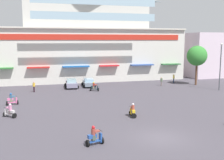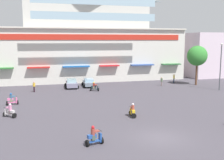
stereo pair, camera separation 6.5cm
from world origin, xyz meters
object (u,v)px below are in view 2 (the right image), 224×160
pedestrian_2 (34,86)px  streetlamp_near (221,63)px  parked_car_0 (72,83)px  plaza_tree_1 (197,56)px  pedestrian_1 (174,78)px  scooter_rider_1 (133,111)px  scooter_rider_7 (10,112)px  scooter_rider_2 (12,100)px  scooter_rider_5 (94,87)px  pedestrian_0 (162,81)px  parked_car_1 (89,82)px  scooter_rider_4 (94,137)px

pedestrian_2 → streetlamp_near: size_ratio=0.22×
streetlamp_near → parked_car_0: bearing=159.1°
plaza_tree_1 → pedestrian_1: bearing=131.1°
plaza_tree_1 → scooter_rider_1: 24.47m
plaza_tree_1 → scooter_rider_7: bearing=-156.4°
pedestrian_1 → parked_car_0: bearing=-179.8°
plaza_tree_1 → pedestrian_1: plaza_tree_1 is taller
scooter_rider_2 → pedestrian_2: 8.40m
plaza_tree_1 → scooter_rider_2: bearing=-166.3°
scooter_rider_1 → streetlamp_near: (18.42, 10.70, 3.72)m
parked_car_0 → scooter_rider_5: (3.14, -3.99, -0.15)m
pedestrian_0 → parked_car_1: bearing=166.9°
parked_car_1 → streetlamp_near: size_ratio=0.56×
plaza_tree_1 → streetlamp_near: 5.67m
scooter_rider_4 → pedestrian_1: bearing=51.9°
scooter_rider_7 → pedestrian_1: pedestrian_1 is taller
scooter_rider_2 → scooter_rider_7: (0.30, -5.73, -0.04)m
scooter_rider_7 → pedestrian_2: 13.93m
parked_car_1 → pedestrian_2: (-9.05, -2.83, 0.23)m
parked_car_1 → scooter_rider_7: 20.04m
scooter_rider_1 → scooter_rider_2: size_ratio=0.97×
parked_car_1 → pedestrian_2: 9.49m
plaza_tree_1 → scooter_rider_1: plaza_tree_1 is taller
scooter_rider_1 → parked_car_0: bearing=102.1°
parked_car_0 → scooter_rider_4: size_ratio=2.76×
pedestrian_1 → streetlamp_near: streetlamp_near is taller
scooter_rider_4 → scooter_rider_7: (-6.98, 9.70, -0.05)m
scooter_rider_1 → scooter_rider_4: bearing=-129.3°
scooter_rider_5 → plaza_tree_1: bearing=2.9°
pedestrian_0 → pedestrian_1: (3.72, 2.56, 0.08)m
scooter_rider_1 → scooter_rider_2: bearing=145.0°
scooter_rider_1 → scooter_rider_4: scooter_rider_4 is taller
streetlamp_near → scooter_rider_1: bearing=-149.8°
parked_car_1 → pedestrian_1: (16.10, -0.32, 0.26)m
scooter_rider_1 → scooter_rider_4: 8.51m
scooter_rider_1 → pedestrian_2: 19.70m
pedestrian_1 → pedestrian_2: (-25.15, -2.51, -0.03)m
parked_car_1 → scooter_rider_4: 26.62m
scooter_rider_7 → pedestrian_1: (27.36, 16.26, 0.36)m
plaza_tree_1 → parked_car_0: (-21.83, 3.05, -4.45)m
parked_car_0 → streetlamp_near: size_ratio=0.58×
streetlamp_near → scooter_rider_4: bearing=-144.0°
parked_car_0 → scooter_rider_1: scooter_rider_1 is taller
pedestrian_2 → scooter_rider_1: bearing=-58.9°
plaza_tree_1 → scooter_rider_5: bearing=-177.1°
pedestrian_2 → parked_car_0: bearing=21.9°
parked_car_0 → scooter_rider_7: scooter_rider_7 is taller
scooter_rider_7 → pedestrian_2: bearing=80.9°
scooter_rider_4 → scooter_rider_5: 22.33m
scooter_rider_1 → pedestrian_0: 20.25m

